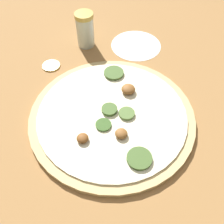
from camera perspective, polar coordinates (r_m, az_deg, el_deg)
ground_plane at (r=0.60m, az=0.00°, el=-1.27°), size 3.00×3.00×0.00m
pizza at (r=0.59m, az=0.07°, el=-0.80°), size 0.37×0.37×0.03m
spice_jar at (r=0.77m, az=-5.88°, el=17.42°), size 0.05×0.05×0.10m
loose_cap at (r=0.74m, az=-13.11°, el=9.92°), size 0.05×0.05×0.01m
flour_patch at (r=0.80m, az=5.24°, el=14.29°), size 0.15×0.15×0.00m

